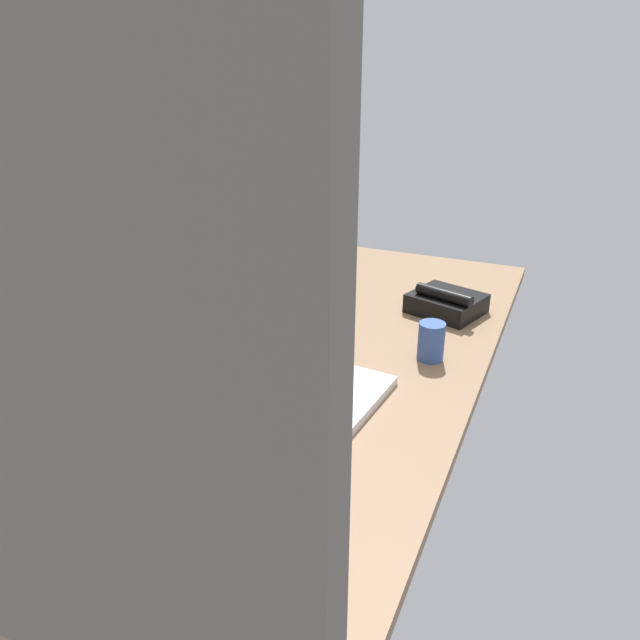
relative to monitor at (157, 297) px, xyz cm
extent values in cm
cube|color=#8C6B4C|center=(29.10, -25.12, -23.50)|extent=(180.00, 80.00, 3.00)
cube|color=slate|center=(29.10, 12.38, 17.91)|extent=(180.00, 5.00, 79.83)
cube|color=white|center=(62.66, 9.58, 43.82)|extent=(14.37, 0.40, 17.78)
cylinder|color=black|center=(0.00, -0.62, -21.10)|extent=(18.00, 18.00, 1.80)
cylinder|color=black|center=(0.00, -0.62, -14.70)|extent=(3.20, 3.20, 11.00)
cube|color=black|center=(0.00, 0.38, 4.48)|extent=(39.12, 2.40, 27.36)
cube|color=black|center=(0.00, -1.02, 4.48)|extent=(36.72, 0.60, 24.96)
cube|color=silver|center=(4.30, -39.28, -21.00)|extent=(38.02, 16.28, 2.00)
ellipsoid|color=#99999E|center=(-25.37, -34.43, -20.30)|extent=(8.26, 10.85, 3.40)
cylinder|color=#38569E|center=(37.36, -51.15, -17.16)|extent=(6.50, 6.50, 9.69)
cylinder|color=#B2B2B7|center=(26.92, -14.54, -15.69)|extent=(7.36, 7.36, 12.61)
cone|color=#A5A5AD|center=(60.48, -15.68, -17.09)|extent=(10.80, 10.80, 9.81)
cylinder|color=gold|center=(60.48, -15.68, -1.39)|extent=(7.85, 7.85, 21.59)
cone|color=#A5A5AD|center=(60.48, -15.68, 11.37)|extent=(7.07, 7.07, 3.93)
cube|color=black|center=(68.12, -48.15, -19.20)|extent=(22.01, 23.30, 5.60)
cylinder|color=black|center=(63.45, -48.15, -14.80)|extent=(8.29, 17.26, 3.20)
camera|label=1|loc=(-93.70, -78.85, 47.03)|focal=33.44mm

